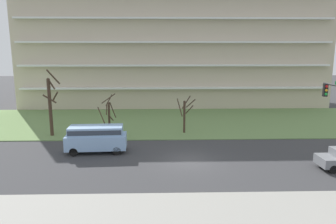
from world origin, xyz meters
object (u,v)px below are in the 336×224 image
(tree_left, at_px, (109,115))
(van_blue_center_left, at_px, (96,137))
(tree_center, at_px, (185,114))
(tree_far_left, at_px, (51,104))

(tree_left, distance_m, van_blue_center_left, 5.39)
(tree_center, bearing_deg, tree_far_left, -176.39)
(tree_left, height_order, van_blue_center_left, tree_left)
(tree_far_left, height_order, tree_left, tree_far_left)
(van_blue_center_left, bearing_deg, tree_left, -95.97)
(tree_far_left, distance_m, tree_center, 13.90)
(tree_far_left, xyz_separation_m, tree_left, (5.87, -0.02, -1.20))
(tree_far_left, relative_size, tree_left, 1.60)
(tree_left, bearing_deg, tree_center, 6.40)
(tree_far_left, relative_size, tree_center, 1.72)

